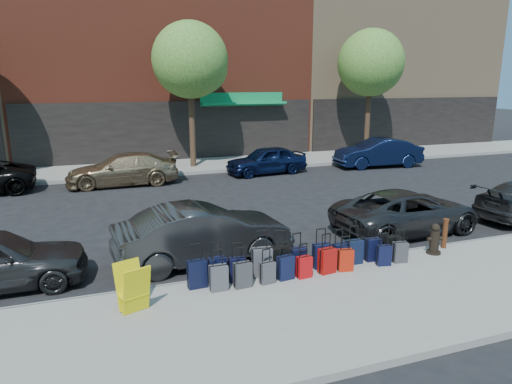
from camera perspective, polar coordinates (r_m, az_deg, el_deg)
name	(u,v)px	position (r m, az deg, el deg)	size (l,w,h in m)	color
ground	(239,220)	(15.21, -2.20, -3.53)	(120.00, 120.00, 0.00)	black
sidewalk_near	(335,307)	(9.62, 9.86, -13.93)	(60.00, 4.00, 0.15)	gray
sidewalk_far	(182,166)	(24.66, -9.20, 3.19)	(60.00, 4.00, 0.15)	gray
curb_near	(294,269)	(11.25, 4.76, -9.54)	(60.00, 0.08, 0.15)	gray
curb_far	(190,173)	(22.71, -8.26, 2.32)	(60.00, 0.08, 0.15)	gray
building_right	(367,20)	(38.05, 13.69, 20.11)	(15.00, 12.12, 18.00)	#9C8060
tree_center	(193,62)	(23.91, -7.90, 15.77)	(3.80, 3.80, 7.27)	black
tree_right	(373,65)	(28.04, 14.40, 15.16)	(3.80, 3.80, 7.27)	black
suitcase_front_0	(197,274)	(10.07, -7.39, -10.12)	(0.42, 0.24, 0.98)	black
suitcase_front_1	(217,270)	(10.23, -4.87, -9.72)	(0.41, 0.25, 0.94)	black
suitcase_front_2	(237,269)	(10.29, -2.33, -9.63)	(0.38, 0.23, 0.89)	black
suitcase_front_3	(262,262)	(10.53, 0.76, -8.74)	(0.47, 0.29, 1.07)	#434348
suitcase_front_4	(280,260)	(10.67, 3.07, -8.51)	(0.46, 0.31, 1.03)	black
suitcase_front_5	(298,260)	(10.81, 5.24, -8.42)	(0.42, 0.27, 0.94)	black
suitcase_front_6	(321,256)	(11.07, 8.18, -7.89)	(0.41, 0.24, 0.97)	black
suitcase_front_7	(340,254)	(11.30, 10.42, -7.65)	(0.40, 0.25, 0.90)	black
suitcase_front_8	(354,252)	(11.47, 12.19, -7.31)	(0.40, 0.22, 0.96)	black
suitcase_front_9	(373,249)	(11.77, 14.39, -6.96)	(0.38, 0.21, 0.92)	black
suitcase_front_10	(393,247)	(12.08, 16.71, -6.57)	(0.38, 0.21, 0.92)	black
suitcase_back_1	(219,278)	(9.90, -4.69, -10.64)	(0.38, 0.22, 0.90)	#424147
suitcase_back_2	(243,275)	(10.02, -1.68, -10.30)	(0.39, 0.25, 0.90)	#323337
suitcase_back_3	(267,273)	(10.21, 1.43, -10.04)	(0.36, 0.24, 0.79)	#3B3B40
suitcase_back_4	(285,268)	(10.41, 3.71, -9.40)	(0.39, 0.26, 0.88)	black
suitcase_back_5	(304,267)	(10.54, 6.04, -9.30)	(0.35, 0.23, 0.80)	#B20B0E
suitcase_back_6	(327,261)	(10.83, 8.89, -8.49)	(0.43, 0.28, 0.94)	#980C09
suitcase_back_7	(345,260)	(11.03, 11.11, -8.34)	(0.38, 0.26, 0.84)	#AB1D0B
suitcase_back_9	(384,255)	(11.56, 15.68, -7.61)	(0.37, 0.26, 0.81)	black
suitcase_back_10	(400,252)	(11.86, 17.56, -7.17)	(0.37, 0.25, 0.83)	#343438
fire_hydrant	(435,240)	(12.69, 21.42, -5.58)	(0.41, 0.36, 0.80)	black
bollard	(445,233)	(13.19, 22.54, -4.75)	(0.15, 0.15, 0.81)	#38190C
display_rack	(133,288)	(9.30, -15.14, -11.51)	(0.69, 0.73, 0.95)	#DACA0C
car_near_1	(203,234)	(11.69, -6.59, -5.20)	(1.56, 4.46, 1.47)	#2F2F31
car_near_2	(407,211)	(14.60, 18.37, -2.32)	(2.16, 4.67, 1.30)	#2E2E30
car_far_1	(123,169)	(21.02, -16.32, 2.73)	(1.96, 4.82, 1.40)	#997F5E
car_far_2	(266,160)	(22.65, 1.31, 4.00)	(1.62, 4.02, 1.37)	#0D1739
car_far_3	(378,153)	(25.36, 15.01, 4.76)	(1.61, 4.63, 1.52)	#0C1636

